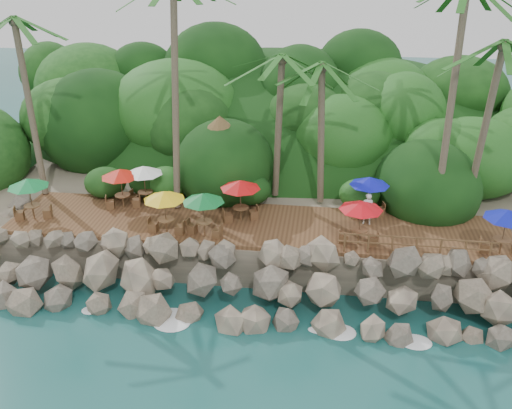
# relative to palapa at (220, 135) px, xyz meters

# --- Properties ---
(ground) EXTENTS (140.00, 140.00, 0.00)m
(ground) POSITION_rel_palapa_xyz_m (2.56, -9.92, -5.79)
(ground) COLOR #19514F
(ground) RESTS_ON ground
(land_base) EXTENTS (32.00, 25.20, 2.10)m
(land_base) POSITION_rel_palapa_xyz_m (2.56, 6.08, -4.74)
(land_base) COLOR gray
(land_base) RESTS_ON ground
(jungle_hill) EXTENTS (44.80, 28.00, 15.40)m
(jungle_hill) POSITION_rel_palapa_xyz_m (2.56, 13.58, -5.79)
(jungle_hill) COLOR #143811
(jungle_hill) RESTS_ON ground
(seawall) EXTENTS (29.00, 4.00, 2.30)m
(seawall) POSITION_rel_palapa_xyz_m (2.56, -7.92, -4.64)
(seawall) COLOR gray
(seawall) RESTS_ON ground
(terrace) EXTENTS (26.00, 5.00, 0.20)m
(terrace) POSITION_rel_palapa_xyz_m (2.56, -3.92, -3.59)
(terrace) COLOR brown
(terrace) RESTS_ON land_base
(jungle_foliage) EXTENTS (44.00, 16.00, 12.00)m
(jungle_foliage) POSITION_rel_palapa_xyz_m (2.56, 5.08, -5.79)
(jungle_foliage) COLOR #143811
(jungle_foliage) RESTS_ON ground
(foam_line) EXTENTS (25.20, 0.80, 0.06)m
(foam_line) POSITION_rel_palapa_xyz_m (2.56, -9.62, -5.76)
(foam_line) COLOR white
(foam_line) RESTS_ON ground
(palms) EXTENTS (30.31, 7.29, 13.07)m
(palms) POSITION_rel_palapa_xyz_m (3.72, -1.19, 6.20)
(palms) COLOR brown
(palms) RESTS_ON ground
(palapa) EXTENTS (5.11, 5.11, 4.60)m
(palapa) POSITION_rel_palapa_xyz_m (0.00, 0.00, 0.00)
(palapa) COLOR brown
(palapa) RESTS_ON ground
(dining_clusters) EXTENTS (25.71, 5.31, 2.29)m
(dining_clusters) POSITION_rel_palapa_xyz_m (1.39, -4.22, -1.59)
(dining_clusters) COLOR brown
(dining_clusters) RESTS_ON terrace
(railing) EXTENTS (7.20, 0.10, 1.00)m
(railing) POSITION_rel_palapa_xyz_m (10.39, -6.27, -2.88)
(railing) COLOR brown
(railing) RESTS_ON terrace
(waiter) EXTENTS (0.66, 0.46, 1.74)m
(waiter) POSITION_rel_palapa_xyz_m (8.26, -3.18, -2.62)
(waiter) COLOR white
(waiter) RESTS_ON terrace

